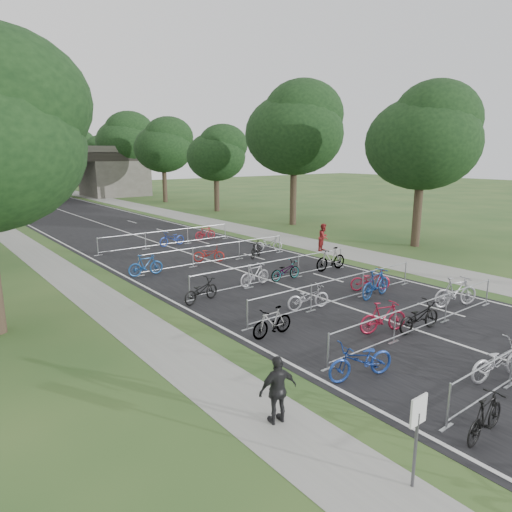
% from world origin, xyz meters
% --- Properties ---
extents(road, '(11.00, 140.00, 0.01)m').
position_xyz_m(road, '(0.00, 50.00, 0.01)').
color(road, black).
rests_on(road, ground).
extents(sidewalk_right, '(3.00, 140.00, 0.01)m').
position_xyz_m(sidewalk_right, '(8.00, 50.00, 0.01)').
color(sidewalk_right, gray).
rests_on(sidewalk_right, ground).
extents(lane_markings, '(0.12, 140.00, 0.00)m').
position_xyz_m(lane_markings, '(0.00, 50.00, 0.00)').
color(lane_markings, silver).
rests_on(lane_markings, ground).
extents(overpass_bridge, '(31.00, 8.00, 7.05)m').
position_xyz_m(overpass_bridge, '(0.00, 65.00, 3.53)').
color(overpass_bridge, '#4A4842').
rests_on(overpass_bridge, ground).
extents(park_sign, '(0.45, 0.06, 1.83)m').
position_xyz_m(park_sign, '(-6.80, 3.00, 1.27)').
color(park_sign, '#4C4C51').
rests_on(park_sign, ground).
extents(tree_right_0, '(7.17, 7.17, 10.93)m').
position_xyz_m(tree_right_0, '(13.11, 15.93, 6.92)').
color(tree_right_0, '#33261C').
rests_on(tree_right_0, ground).
extents(tree_right_1, '(8.18, 8.18, 12.47)m').
position_xyz_m(tree_right_1, '(13.11, 27.93, 7.90)').
color(tree_right_1, '#33261C').
rests_on(tree_right_1, ground).
extents(tree_right_2, '(6.16, 6.16, 9.39)m').
position_xyz_m(tree_right_2, '(13.11, 39.93, 5.95)').
color(tree_right_2, '#33261C').
rests_on(tree_right_2, ground).
extents(tree_right_3, '(7.17, 7.17, 10.93)m').
position_xyz_m(tree_right_3, '(13.11, 51.93, 6.92)').
color(tree_right_3, '#33261C').
rests_on(tree_right_3, ground).
extents(tree_right_4, '(8.18, 8.18, 12.47)m').
position_xyz_m(tree_right_4, '(13.11, 63.93, 7.90)').
color(tree_right_4, '#33261C').
rests_on(tree_right_4, ground).
extents(tree_right_5, '(6.16, 6.16, 9.39)m').
position_xyz_m(tree_right_5, '(13.11, 75.93, 5.95)').
color(tree_right_5, '#33261C').
rests_on(tree_right_5, ground).
extents(tree_right_6, '(7.17, 7.17, 10.93)m').
position_xyz_m(tree_right_6, '(13.11, 87.93, 6.92)').
color(tree_right_6, '#33261C').
rests_on(tree_right_6, ground).
extents(barrier_row_2, '(9.70, 0.08, 1.10)m').
position_xyz_m(barrier_row_2, '(0.00, 7.20, 0.55)').
color(barrier_row_2, '#A9ACB2').
rests_on(barrier_row_2, ground).
extents(barrier_row_3, '(9.70, 0.08, 1.10)m').
position_xyz_m(barrier_row_3, '(0.00, 11.00, 0.55)').
color(barrier_row_3, '#A9ACB2').
rests_on(barrier_row_3, ground).
extents(barrier_row_4, '(9.70, 0.08, 1.10)m').
position_xyz_m(barrier_row_4, '(0.00, 15.00, 0.55)').
color(barrier_row_4, '#A9ACB2').
rests_on(barrier_row_4, ground).
extents(barrier_row_5, '(9.70, 0.08, 1.10)m').
position_xyz_m(barrier_row_5, '(0.00, 20.00, 0.55)').
color(barrier_row_5, '#A9ACB2').
rests_on(barrier_row_5, ground).
extents(barrier_row_6, '(9.70, 0.08, 1.10)m').
position_xyz_m(barrier_row_6, '(0.00, 26.00, 0.55)').
color(barrier_row_6, '#A9ACB2').
rests_on(barrier_row_6, ground).
extents(bike_4, '(1.68, 0.57, 0.99)m').
position_xyz_m(bike_4, '(-4.30, 2.93, 0.50)').
color(bike_4, black).
rests_on(bike_4, ground).
extents(bike_5, '(2.13, 1.13, 1.06)m').
position_xyz_m(bike_5, '(-1.38, 4.01, 0.53)').
color(bike_5, silver).
rests_on(bike_5, ground).
extents(bike_8, '(2.14, 1.18, 1.07)m').
position_xyz_m(bike_8, '(-4.30, 6.27, 0.53)').
color(bike_8, navy).
rests_on(bike_8, ground).
extents(bike_9, '(1.90, 1.05, 1.10)m').
position_xyz_m(bike_9, '(-1.12, 7.95, 0.55)').
color(bike_9, maroon).
rests_on(bike_9, ground).
extents(bike_10, '(2.01, 0.86, 1.03)m').
position_xyz_m(bike_10, '(-0.03, 7.28, 0.51)').
color(bike_10, black).
rests_on(bike_10, ground).
extents(bike_11, '(2.13, 1.22, 1.23)m').
position_xyz_m(bike_11, '(3.38, 7.86, 0.62)').
color(bike_11, '#9A9BA1').
rests_on(bike_11, ground).
extents(bike_12, '(1.66, 0.49, 0.99)m').
position_xyz_m(bike_12, '(-4.30, 10.02, 0.50)').
color(bike_12, '#A9ACB2').
rests_on(bike_12, ground).
extents(bike_13, '(1.92, 1.06, 0.96)m').
position_xyz_m(bike_13, '(-1.43, 11.27, 0.48)').
color(bike_13, '#A5A5AD').
rests_on(bike_13, ground).
extents(bike_14, '(2.10, 0.84, 1.23)m').
position_xyz_m(bike_14, '(1.85, 10.57, 0.61)').
color(bike_14, navy).
rests_on(bike_14, ground).
extents(bike_15, '(1.94, 1.44, 0.98)m').
position_xyz_m(bike_15, '(2.51, 11.37, 0.49)').
color(bike_15, maroon).
rests_on(bike_15, ground).
extents(bike_16, '(1.94, 1.06, 0.96)m').
position_xyz_m(bike_16, '(-4.30, 14.59, 0.48)').
color(bike_16, black).
rests_on(bike_16, ground).
extents(bike_17, '(1.77, 0.61, 1.05)m').
position_xyz_m(bike_17, '(-1.08, 15.13, 0.52)').
color(bike_17, '#A7A6AE').
rests_on(bike_17, ground).
extents(bike_18, '(1.77, 0.63, 0.93)m').
position_xyz_m(bike_18, '(0.66, 14.98, 0.46)').
color(bike_18, '#A9ACB2').
rests_on(bike_18, ground).
extents(bike_19, '(2.02, 0.66, 1.20)m').
position_xyz_m(bike_19, '(3.79, 14.95, 0.60)').
color(bike_19, '#A9ACB2').
rests_on(bike_19, ground).
extents(bike_20, '(1.83, 0.65, 1.08)m').
position_xyz_m(bike_20, '(-4.30, 19.91, 0.54)').
color(bike_20, navy).
rests_on(bike_20, ground).
extents(bike_21, '(1.81, 1.43, 0.92)m').
position_xyz_m(bike_21, '(-0.22, 20.50, 0.46)').
color(bike_21, maroon).
rests_on(bike_21, ground).
extents(bike_22, '(1.66, 1.22, 0.99)m').
position_xyz_m(bike_22, '(2.54, 19.70, 0.49)').
color(bike_22, black).
rests_on(bike_22, ground).
extents(bike_23, '(1.87, 1.26, 0.93)m').
position_xyz_m(bike_23, '(4.30, 20.70, 0.47)').
color(bike_23, '#9D9FA5').
rests_on(bike_23, ground).
extents(bike_26, '(1.96, 0.87, 1.00)m').
position_xyz_m(bike_26, '(0.32, 25.94, 0.50)').
color(bike_26, navy).
rests_on(bike_26, ground).
extents(bike_27, '(1.63, 0.52, 0.97)m').
position_xyz_m(bike_27, '(3.22, 26.49, 0.49)').
color(bike_27, maroon).
rests_on(bike_27, ground).
extents(pedestrian_b, '(1.01, 0.90, 1.71)m').
position_xyz_m(pedestrian_b, '(7.13, 18.70, 0.86)').
color(pedestrian_b, maroon).
rests_on(pedestrian_b, ground).
extents(pedestrian_c, '(0.99, 0.55, 1.60)m').
position_xyz_m(pedestrian_c, '(-7.41, 6.09, 0.80)').
color(pedestrian_c, black).
rests_on(pedestrian_c, ground).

